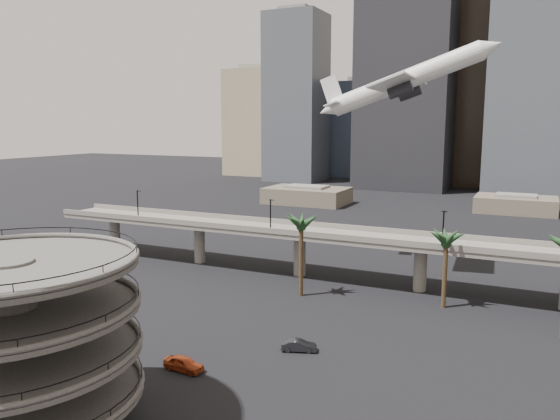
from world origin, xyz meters
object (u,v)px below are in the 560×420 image
at_px(overpass, 357,242).
at_px(car_b, 299,346).
at_px(airborne_jet, 404,81).
at_px(parking_ramp, 13,332).
at_px(car_a, 184,364).

xyz_separation_m(overpass, car_b, (2.47, -31.35, -6.62)).
bearing_deg(car_b, airborne_jet, -20.89).
relative_size(parking_ramp, overpass, 0.17).
xyz_separation_m(parking_ramp, airborne_jet, (16.02, 77.04, 26.05)).
height_order(parking_ramp, car_a, parking_ramp).
bearing_deg(car_a, airborne_jet, -6.40).
height_order(car_a, car_b, car_a).
bearing_deg(overpass, airborne_jet, 80.48).
bearing_deg(car_a, parking_ramp, 164.83).
distance_m(parking_ramp, overpass, 60.46).
height_order(overpass, car_b, overpass).
distance_m(parking_ramp, car_a, 20.17).
bearing_deg(airborne_jet, car_a, -103.36).
xyz_separation_m(overpass, airborne_jet, (3.02, 18.04, 28.54)).
bearing_deg(parking_ramp, car_b, 60.77).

